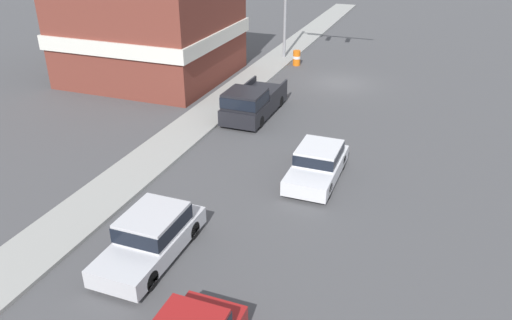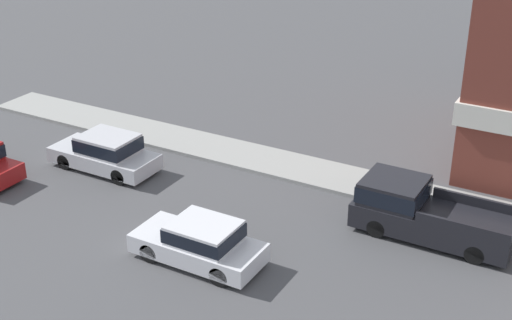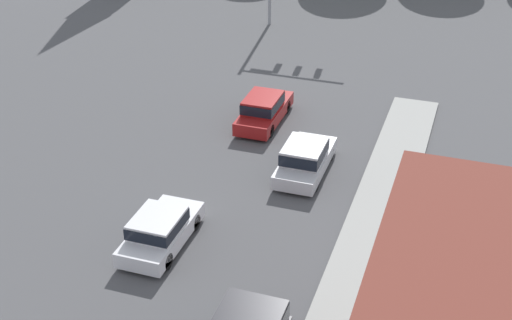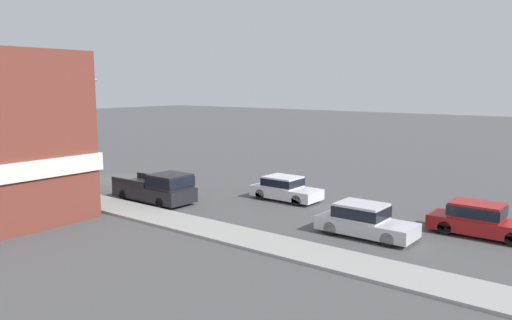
# 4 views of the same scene
# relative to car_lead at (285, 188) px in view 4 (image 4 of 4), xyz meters

# --- Properties ---
(ground_plane) EXTENTS (200.00, 200.00, 0.00)m
(ground_plane) POSITION_rel_car_lead_xyz_m (1.99, -13.38, -0.76)
(ground_plane) COLOR #4C4C4F
(sidewalk_curb) EXTENTS (2.40, 60.00, 0.14)m
(sidewalk_curb) POSITION_rel_car_lead_xyz_m (7.69, -13.38, -0.69)
(sidewalk_curb) COLOR #9E9E99
(sidewalk_curb) RESTS_ON ground
(near_signal_assembly) EXTENTS (6.63, 0.49, 7.95)m
(near_signal_assembly) POSITION_rel_car_lead_xyz_m (5.42, -17.90, 4.94)
(near_signal_assembly) COLOR gray
(near_signal_assembly) RESTS_ON ground
(car_lead) EXTENTS (1.87, 4.34, 1.46)m
(car_lead) POSITION_rel_car_lead_xyz_m (0.00, 0.00, 0.00)
(car_lead) COLOR black
(car_lead) RESTS_ON ground
(car_second_ahead) EXTENTS (1.80, 4.75, 1.57)m
(car_second_ahead) POSITION_rel_car_lead_xyz_m (0.47, 11.48, 0.05)
(car_second_ahead) COLOR black
(car_second_ahead) RESTS_ON ground
(car_oncoming) EXTENTS (1.89, 4.59, 1.55)m
(car_oncoming) POSITION_rel_car_lead_xyz_m (3.84, 7.18, 0.04)
(car_oncoming) COLOR black
(car_oncoming) RESTS_ON ground
(pickup_truck_parked) EXTENTS (2.10, 5.43, 1.85)m
(pickup_truck_parked) POSITION_rel_car_lead_xyz_m (5.23, -5.57, 0.15)
(pickup_truck_parked) COLOR black
(pickup_truck_parked) RESTS_ON ground
(construction_barrel) EXTENTS (0.56, 0.56, 1.11)m
(construction_barrel) POSITION_rel_car_lead_xyz_m (5.89, -16.48, -0.20)
(construction_barrel) COLOR orange
(construction_barrel) RESTS_ON ground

